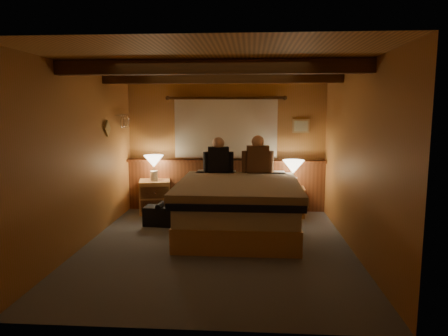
# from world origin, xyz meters

# --- Properties ---
(floor) EXTENTS (4.20, 4.20, 0.00)m
(floor) POSITION_xyz_m (0.00, 0.00, 0.00)
(floor) COLOR #515861
(floor) RESTS_ON ground
(ceiling) EXTENTS (4.20, 4.20, 0.00)m
(ceiling) POSITION_xyz_m (0.00, 0.00, 2.40)
(ceiling) COLOR #DEA253
(ceiling) RESTS_ON wall_back
(wall_back) EXTENTS (3.60, 0.00, 3.60)m
(wall_back) POSITION_xyz_m (0.00, 2.10, 1.20)
(wall_back) COLOR #B37040
(wall_back) RESTS_ON floor
(wall_left) EXTENTS (0.00, 4.20, 4.20)m
(wall_left) POSITION_xyz_m (-1.80, 0.00, 1.20)
(wall_left) COLOR #B37040
(wall_left) RESTS_ON floor
(wall_right) EXTENTS (0.00, 4.20, 4.20)m
(wall_right) POSITION_xyz_m (1.80, 0.00, 1.20)
(wall_right) COLOR #B37040
(wall_right) RESTS_ON floor
(wall_front) EXTENTS (3.60, 0.00, 3.60)m
(wall_front) POSITION_xyz_m (0.00, -2.10, 1.20)
(wall_front) COLOR #B37040
(wall_front) RESTS_ON floor
(wainscot) EXTENTS (3.60, 0.23, 0.94)m
(wainscot) POSITION_xyz_m (0.00, 2.04, 0.49)
(wainscot) COLOR brown
(wainscot) RESTS_ON wall_back
(curtain_window) EXTENTS (2.18, 0.09, 1.11)m
(curtain_window) POSITION_xyz_m (0.00, 2.03, 1.52)
(curtain_window) COLOR #4C2E13
(curtain_window) RESTS_ON wall_back
(ceiling_beams) EXTENTS (3.60, 1.65, 0.16)m
(ceiling_beams) POSITION_xyz_m (0.00, 0.15, 2.31)
(ceiling_beams) COLOR #4C2E13
(ceiling_beams) RESTS_ON ceiling
(coat_rail) EXTENTS (0.05, 0.55, 0.24)m
(coat_rail) POSITION_xyz_m (-1.72, 1.58, 1.67)
(coat_rail) COLOR silver
(coat_rail) RESTS_ON wall_left
(framed_print) EXTENTS (0.30, 0.04, 0.25)m
(framed_print) POSITION_xyz_m (1.35, 2.08, 1.55)
(framed_print) COLOR tan
(framed_print) RESTS_ON wall_back
(bed) EXTENTS (1.79, 2.30, 0.78)m
(bed) POSITION_xyz_m (0.28, 0.71, 0.41)
(bed) COLOR tan
(bed) RESTS_ON floor
(nightstand_left) EXTENTS (0.62, 0.58, 0.59)m
(nightstand_left) POSITION_xyz_m (-1.26, 1.73, 0.29)
(nightstand_left) COLOR tan
(nightstand_left) RESTS_ON floor
(nightstand_right) EXTENTS (0.47, 0.42, 0.50)m
(nightstand_right) POSITION_xyz_m (1.17, 1.68, 0.25)
(nightstand_right) COLOR tan
(nightstand_right) RESTS_ON floor
(lamp_left) EXTENTS (0.35, 0.35, 0.45)m
(lamp_left) POSITION_xyz_m (-1.26, 1.73, 0.91)
(lamp_left) COLOR white
(lamp_left) RESTS_ON nightstand_left
(lamp_right) EXTENTS (0.37, 0.37, 0.49)m
(lamp_right) POSITION_xyz_m (1.19, 1.64, 0.84)
(lamp_right) COLOR white
(lamp_right) RESTS_ON nightstand_right
(person_left) EXTENTS (0.52, 0.24, 0.63)m
(person_left) POSITION_xyz_m (-0.10, 1.55, 1.02)
(person_left) COLOR black
(person_left) RESTS_ON bed
(person_right) EXTENTS (0.54, 0.24, 0.66)m
(person_right) POSITION_xyz_m (0.57, 1.56, 1.04)
(person_right) COLOR #4C311E
(person_right) RESTS_ON bed
(duffel_bag) EXTENTS (0.53, 0.35, 0.37)m
(duffel_bag) POSITION_xyz_m (-0.98, 0.96, 0.16)
(duffel_bag) COLOR black
(duffel_bag) RESTS_ON floor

